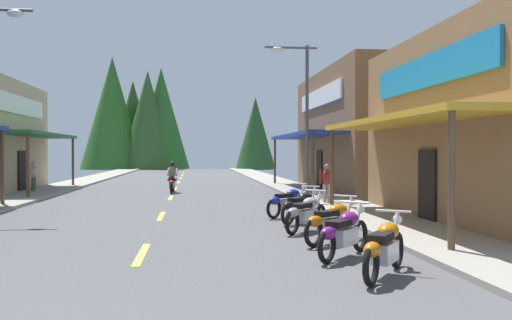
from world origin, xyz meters
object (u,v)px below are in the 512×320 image
(streetlamp_right, at_px, (299,100))
(motorcycle_parked_right_0, at_px, (384,247))
(motorcycle_parked_right_1, at_px, (344,232))
(motorcycle_parked_right_3, at_px, (306,212))
(pedestrian_waiting, at_px, (327,182))
(motorcycle_parked_right_4, at_px, (301,206))
(pedestrian_by_shop, at_px, (34,175))
(rider_cruising_lead, at_px, (172,180))
(motorcycle_parked_right_2, at_px, (333,221))
(motorcycle_parked_right_5, at_px, (289,201))

(streetlamp_right, xyz_separation_m, motorcycle_parked_right_0, (-1.27, -13.69, -3.68))
(motorcycle_parked_right_0, distance_m, motorcycle_parked_right_1, 1.69)
(motorcycle_parked_right_0, height_order, motorcycle_parked_right_1, same)
(motorcycle_parked_right_0, bearing_deg, motorcycle_parked_right_3, 37.74)
(motorcycle_parked_right_1, bearing_deg, pedestrian_waiting, 28.19)
(motorcycle_parked_right_4, height_order, pedestrian_by_shop, pedestrian_by_shop)
(motorcycle_parked_right_1, height_order, rider_cruising_lead, rider_cruising_lead)
(motorcycle_parked_right_2, height_order, pedestrian_waiting, pedestrian_waiting)
(rider_cruising_lead, bearing_deg, motorcycle_parked_right_0, -166.22)
(pedestrian_by_shop, bearing_deg, motorcycle_parked_right_0, -51.28)
(streetlamp_right, relative_size, pedestrian_by_shop, 4.16)
(motorcycle_parked_right_3, bearing_deg, motorcycle_parked_right_4, 32.59)
(motorcycle_parked_right_4, xyz_separation_m, motorcycle_parked_right_5, (-0.10, 1.49, 0.00))
(rider_cruising_lead, height_order, pedestrian_by_shop, rider_cruising_lead)
(motorcycle_parked_right_1, xyz_separation_m, motorcycle_parked_right_3, (-0.02, 3.45, 0.00))
(motorcycle_parked_right_4, relative_size, pedestrian_by_shop, 1.08)
(motorcycle_parked_right_0, bearing_deg, motorcycle_parked_right_4, 35.36)
(motorcycle_parked_right_1, height_order, motorcycle_parked_right_3, same)
(streetlamp_right, height_order, rider_cruising_lead, streetlamp_right)
(motorcycle_parked_right_2, relative_size, motorcycle_parked_right_3, 0.97)
(motorcycle_parked_right_2, distance_m, motorcycle_parked_right_4, 3.52)
(streetlamp_right, distance_m, motorcycle_parked_right_3, 9.43)
(motorcycle_parked_right_0, height_order, pedestrian_waiting, pedestrian_waiting)
(streetlamp_right, relative_size, motorcycle_parked_right_2, 3.89)
(motorcycle_parked_right_4, bearing_deg, pedestrian_by_shop, 82.38)
(rider_cruising_lead, distance_m, pedestrian_by_shop, 6.85)
(rider_cruising_lead, bearing_deg, motorcycle_parked_right_4, -159.82)
(motorcycle_parked_right_3, xyz_separation_m, pedestrian_by_shop, (-10.72, 14.52, 0.40))
(rider_cruising_lead, distance_m, pedestrian_waiting, 9.41)
(motorcycle_parked_right_2, xyz_separation_m, pedestrian_by_shop, (-10.94, 16.33, 0.40))
(motorcycle_parked_right_3, relative_size, rider_cruising_lead, 0.80)
(motorcycle_parked_right_0, distance_m, pedestrian_waiting, 12.11)
(motorcycle_parked_right_0, height_order, rider_cruising_lead, rider_cruising_lead)
(pedestrian_by_shop, relative_size, pedestrian_waiting, 0.98)
(motorcycle_parked_right_1, distance_m, motorcycle_parked_right_2, 1.66)
(motorcycle_parked_right_5, bearing_deg, motorcycle_parked_right_1, -132.30)
(motorcycle_parked_right_3, distance_m, pedestrian_waiting, 7.16)
(motorcycle_parked_right_4, bearing_deg, motorcycle_parked_right_2, -137.97)
(motorcycle_parked_right_1, height_order, motorcycle_parked_right_4, same)
(motorcycle_parked_right_1, relative_size, rider_cruising_lead, 0.79)
(motorcycle_parked_right_0, bearing_deg, motorcycle_parked_right_2, 35.27)
(streetlamp_right, distance_m, motorcycle_parked_right_5, 6.64)
(motorcycle_parked_right_1, xyz_separation_m, motorcycle_parked_right_2, (0.20, 1.65, 0.00))
(motorcycle_parked_right_3, xyz_separation_m, motorcycle_parked_right_4, (0.21, 1.71, 0.00))
(motorcycle_parked_right_3, bearing_deg, pedestrian_by_shop, 76.12)
(streetlamp_right, distance_m, motorcycle_parked_right_2, 11.07)
(motorcycle_parked_right_5, bearing_deg, motorcycle_parked_right_2, -130.23)
(pedestrian_waiting, bearing_deg, motorcycle_parked_right_5, -23.66)
(streetlamp_right, relative_size, motorcycle_parked_right_5, 3.84)
(motorcycle_parked_right_0, relative_size, motorcycle_parked_right_2, 1.09)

